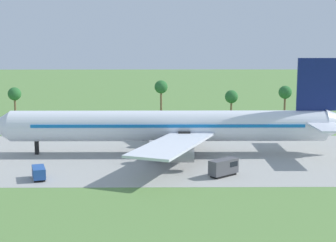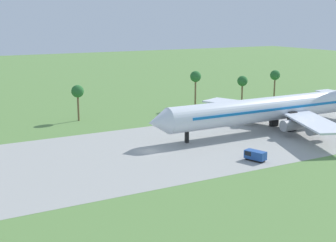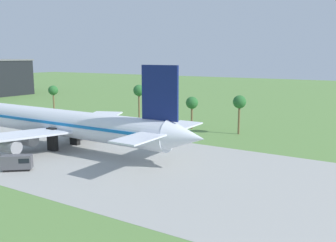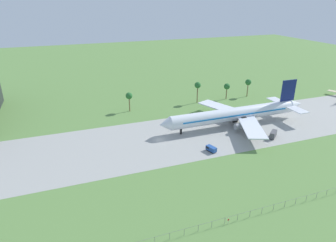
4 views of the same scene
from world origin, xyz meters
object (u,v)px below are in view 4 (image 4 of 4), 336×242
baggage_tug (211,149)px  fuel_truck (273,134)px  jet_airliner (237,114)px  no_stopping_sign (228,221)px

baggage_tug → fuel_truck: fuel_truck is taller
jet_airliner → no_stopping_sign: 69.56m
no_stopping_sign → fuel_truck: bearing=40.8°
jet_airliner → no_stopping_sign: (-38.80, -57.54, -4.77)m
jet_airliner → no_stopping_sign: size_ratio=45.82×
fuel_truck → no_stopping_sign: 61.54m
baggage_tug → jet_airliner: bearing=38.9°
baggage_tug → no_stopping_sign: (-15.08, -38.40, -0.12)m
baggage_tug → fuel_truck: 31.57m
jet_airliner → fuel_truck: bearing=-65.8°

